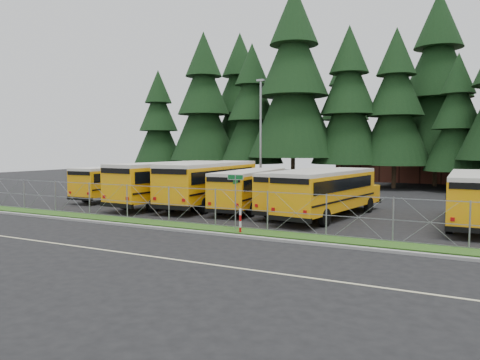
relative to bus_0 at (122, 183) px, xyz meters
name	(u,v)px	position (x,y,z in m)	size (l,w,h in m)	color
ground	(241,225)	(14.26, -6.69, -1.32)	(120.00, 120.00, 0.00)	black
curb	(211,233)	(14.26, -9.79, -1.26)	(50.00, 0.25, 0.12)	gray
grass_verge	(226,229)	(14.26, -8.39, -1.29)	(50.00, 1.40, 0.06)	#1F4212
road_lane_line	(145,255)	(14.26, -14.69, -1.31)	(50.00, 0.12, 0.01)	beige
chainlink_fence	(232,209)	(14.26, -7.69, -0.32)	(44.00, 0.10, 2.00)	gray
brick_building	(435,157)	(20.26, 33.31, 1.68)	(22.00, 10.00, 6.00)	brown
bus_0	(122,183)	(0.00, 0.00, 0.00)	(2.38, 10.08, 2.64)	#F2AB07
bus_2	(173,184)	(6.04, -1.45, 0.23)	(2.79, 11.80, 3.09)	#F2AB07
bus_3	(212,185)	(8.87, -0.73, 0.23)	(2.80, 11.86, 3.11)	#F2AB07
bus_4	(252,190)	(12.06, -0.96, 0.00)	(2.38, 10.07, 2.64)	#F2AB07
bus_5	(305,192)	(15.74, -0.75, 0.04)	(2.45, 10.36, 2.72)	#F2AB07
bus_6	(330,194)	(17.67, -1.89, 0.08)	(2.53, 10.72, 2.81)	#F2AB07
bus_east	(475,199)	(25.32, -1.13, 0.09)	(2.54, 10.75, 2.82)	#F2AB07
street_sign	(235,190)	(14.81, -8.34, 0.71)	(0.84, 0.55, 2.81)	gray
striped_bollard	(240,221)	(15.36, -8.87, -0.72)	(0.11, 0.11, 1.20)	#B20C0C
light_standard	(261,132)	(8.00, 9.05, 4.18)	(0.70, 0.35, 10.14)	gray
conifer_0	(159,126)	(-10.61, 18.61, 5.56)	(6.22, 6.22, 13.75)	black
conifer_1	(204,107)	(-4.28, 19.16, 7.61)	(8.07, 8.07, 17.86)	black
conifer_2	(252,114)	(2.16, 19.12, 6.60)	(7.16, 7.16, 15.84)	black
conifer_3	(294,87)	(7.61, 17.96, 9.21)	(9.53, 9.53, 21.07)	black
conifer_4	(348,107)	(13.05, 19.54, 7.01)	(7.53, 7.53, 16.65)	black
conifer_5	(395,108)	(17.56, 20.50, 6.74)	(7.29, 7.29, 16.12)	black
conifer_6	(457,122)	(23.26, 19.86, 5.17)	(5.87, 5.87, 12.98)	black
conifer_10	(240,107)	(-2.28, 24.61, 8.02)	(8.44, 8.44, 18.67)	black
conifer_11	(345,113)	(10.29, 28.46, 6.98)	(7.51, 7.51, 16.60)	black
conifer_12	(437,89)	(20.97, 25.45, 9.04)	(9.37, 9.37, 20.72)	black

